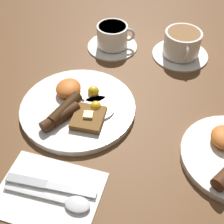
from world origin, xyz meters
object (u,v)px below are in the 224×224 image
(teacup_far, at_px, (182,45))
(knife, at_px, (45,185))
(spoon, at_px, (68,202))
(breakfast_plate_near, at_px, (78,107))
(teacup_near, at_px, (113,38))

(teacup_far, distance_m, knife, 0.52)
(teacup_far, relative_size, spoon, 0.92)
(breakfast_plate_near, height_order, teacup_far, teacup_far)
(teacup_far, xyz_separation_m, knife, (0.47, -0.21, -0.03))
(teacup_near, xyz_separation_m, spoon, (0.50, 0.03, -0.02))
(spoon, bearing_deg, teacup_far, 73.66)
(teacup_far, bearing_deg, knife, -24.24)
(teacup_far, relative_size, knife, 0.88)
(spoon, bearing_deg, teacup_near, 95.18)
(breakfast_plate_near, distance_m, teacup_far, 0.34)
(breakfast_plate_near, relative_size, spoon, 1.58)
(teacup_far, distance_m, spoon, 0.52)
(teacup_far, height_order, spoon, teacup_far)
(breakfast_plate_near, relative_size, teacup_near, 1.85)
(teacup_near, distance_m, teacup_far, 0.19)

